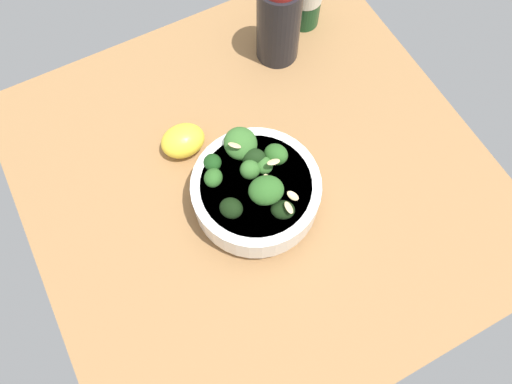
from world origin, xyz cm
name	(u,v)px	position (x,y,z in cm)	size (l,w,h in cm)	color
ground_plane	(258,183)	(0.00, 0.00, -1.99)	(66.79, 66.79, 3.98)	#996D42
bowl_of_broccoli	(255,189)	(3.28, -2.18, 4.54)	(18.32, 17.71, 10.67)	white
lemon_wedge	(183,141)	(-9.74, -7.60, 2.24)	(6.69, 5.32, 4.47)	yellow
bottle_short	(279,21)	(-19.24, 13.77, 7.44)	(6.97, 6.97, 15.22)	black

